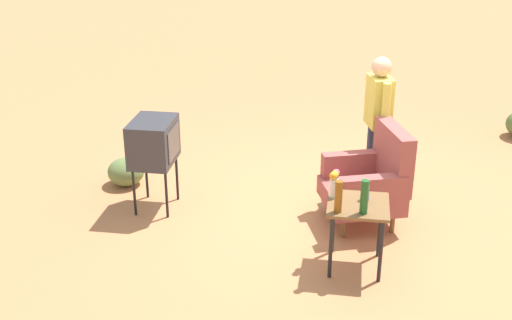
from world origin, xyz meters
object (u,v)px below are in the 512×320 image
object	(u,v)px
tv_on_stand	(154,142)
soda_can_blue	(366,194)
person_standing	(378,119)
bottle_wine_green	(364,197)
flower_vase	(334,182)
armchair	(371,179)
bottle_tall_amber	(338,197)
side_table	(358,214)

from	to	relation	value
tv_on_stand	soda_can_blue	size ratio (longest dim) A/B	8.44
person_standing	bottle_wine_green	bearing A→B (deg)	-4.17
flower_vase	bottle_wine_green	bearing A→B (deg)	43.85
flower_vase	soda_can_blue	bearing A→B (deg)	86.62
flower_vase	armchair	bearing A→B (deg)	155.92
bottle_wine_green	soda_can_blue	world-z (taller)	bottle_wine_green
armchair	bottle_wine_green	world-z (taller)	armchair
tv_on_stand	person_standing	bearing A→B (deg)	106.27
person_standing	bottle_tall_amber	distance (m)	1.81
person_standing	bottle_tall_amber	size ratio (longest dim) A/B	5.47
flower_vase	person_standing	bearing A→B (deg)	164.75
soda_can_blue	armchair	bearing A→B (deg)	175.15
bottle_wine_green	side_table	bearing A→B (deg)	-165.68
bottle_tall_amber	soda_can_blue	world-z (taller)	bottle_tall_amber
tv_on_stand	flower_vase	size ratio (longest dim) A/B	3.89
soda_can_blue	flower_vase	xyz separation A→B (m)	(-0.02, -0.29, 0.09)
side_table	flower_vase	size ratio (longest dim) A/B	2.50
person_standing	soda_can_blue	xyz separation A→B (m)	(1.50, -0.11, -0.21)
armchair	bottle_wine_green	bearing A→B (deg)	-4.53
side_table	bottle_tall_amber	bearing A→B (deg)	-44.12
side_table	person_standing	distance (m)	1.64
tv_on_stand	soda_can_blue	xyz separation A→B (m)	(0.80, 2.27, -0.06)
tv_on_stand	armchair	bearing A→B (deg)	90.59
person_standing	flower_vase	distance (m)	1.54
tv_on_stand	bottle_tall_amber	bearing A→B (deg)	61.99
tv_on_stand	bottle_tall_amber	world-z (taller)	tv_on_stand
flower_vase	tv_on_stand	bearing A→B (deg)	-111.61
person_standing	soda_can_blue	size ratio (longest dim) A/B	13.44
person_standing	bottle_wine_green	size ratio (longest dim) A/B	5.12
tv_on_stand	person_standing	xyz separation A→B (m)	(-0.70, 2.38, 0.16)
armchair	flower_vase	world-z (taller)	armchair
bottle_wine_green	soda_can_blue	bearing A→B (deg)	176.46
soda_can_blue	bottle_tall_amber	bearing A→B (deg)	-41.04
side_table	soda_can_blue	size ratio (longest dim) A/B	5.44
bottle_wine_green	soda_can_blue	xyz separation A→B (m)	(-0.27, 0.02, -0.10)
soda_can_blue	tv_on_stand	bearing A→B (deg)	-109.43
bottle_wine_green	flower_vase	distance (m)	0.40
bottle_tall_amber	flower_vase	bearing A→B (deg)	-170.53
person_standing	soda_can_blue	world-z (taller)	person_standing
tv_on_stand	flower_vase	distance (m)	2.13
tv_on_stand	bottle_wine_green	xyz separation A→B (m)	(1.07, 2.25, 0.04)
side_table	person_standing	xyz separation A→B (m)	(-1.59, 0.17, 0.38)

